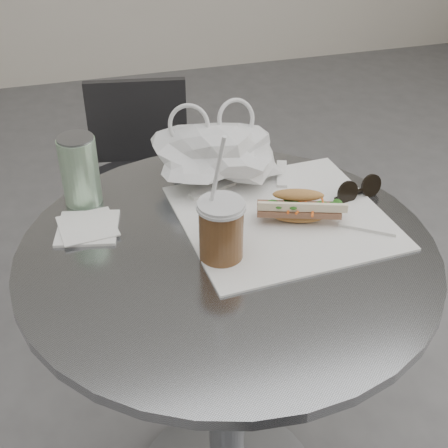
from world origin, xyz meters
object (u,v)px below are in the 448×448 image
object	(u,v)px
chair_far	(144,219)
cafe_table	(227,355)
iced_coffee	(221,230)
sunglasses	(359,190)
banh_mi	(298,207)
drink_can	(80,170)

from	to	relation	value
chair_far	cafe_table	bearing A→B (deg)	103.76
iced_coffee	sunglasses	bearing A→B (deg)	19.51
banh_mi	drink_can	world-z (taller)	drink_can
banh_mi	iced_coffee	size ratio (longest dim) A/B	0.84
chair_far	iced_coffee	size ratio (longest dim) A/B	2.95
cafe_table	chair_far	xyz separation A→B (m)	(-0.05, 0.75, -0.14)
chair_far	sunglasses	distance (m)	0.86
cafe_table	iced_coffee	distance (m)	0.33
sunglasses	cafe_table	bearing A→B (deg)	-174.76
banh_mi	iced_coffee	bearing A→B (deg)	-140.00
chair_far	sunglasses	bearing A→B (deg)	127.83
banh_mi	iced_coffee	xyz separation A→B (m)	(-0.17, -0.07, 0.02)
sunglasses	drink_can	xyz separation A→B (m)	(-0.53, 0.14, 0.05)
banh_mi	sunglasses	size ratio (longest dim) A/B	1.93
cafe_table	chair_far	world-z (taller)	cafe_table
chair_far	drink_can	size ratio (longest dim) A/B	5.11
banh_mi	drink_can	xyz separation A→B (m)	(-0.38, 0.19, 0.04)
drink_can	banh_mi	bearing A→B (deg)	-25.97
banh_mi	iced_coffee	world-z (taller)	iced_coffee
chair_far	banh_mi	size ratio (longest dim) A/B	3.52
drink_can	cafe_table	bearing A→B (deg)	-44.52
cafe_table	drink_can	xyz separation A→B (m)	(-0.23, 0.23, 0.34)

